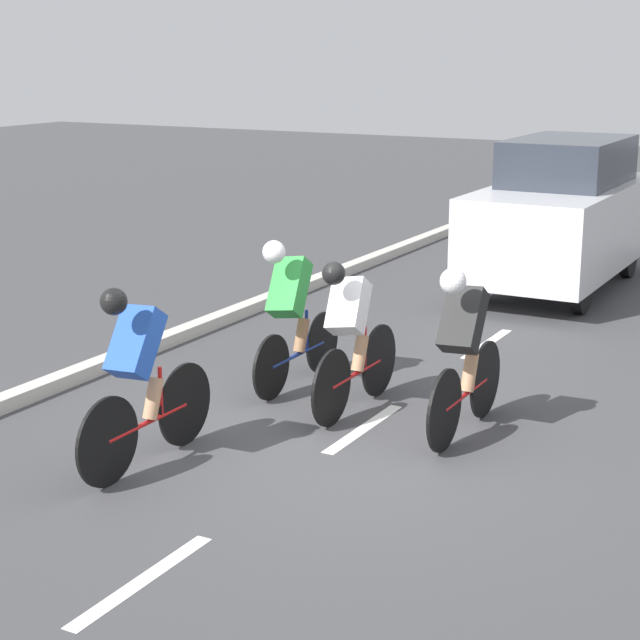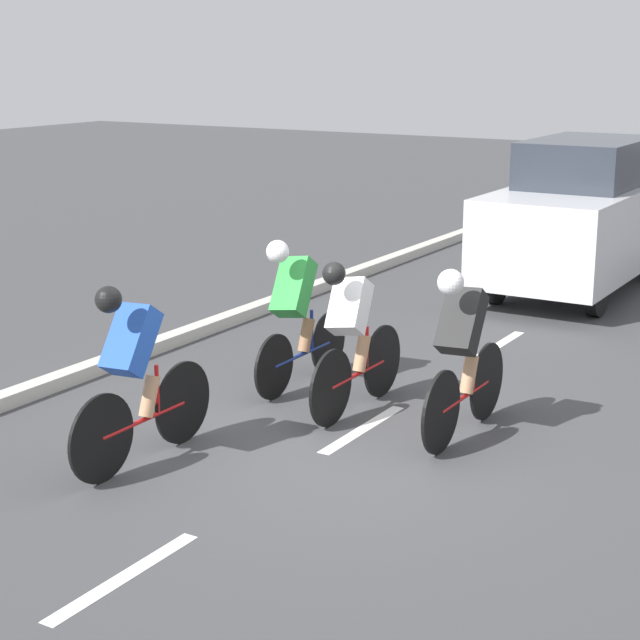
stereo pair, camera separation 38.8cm
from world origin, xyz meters
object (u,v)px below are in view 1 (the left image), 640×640
object	(u,v)px
cyclist_green	(291,309)
support_car	(562,214)
cyclist_black	(463,348)
cyclist_blue	(140,374)
cyclist_white	(351,334)

from	to	relation	value
cyclist_green	support_car	world-z (taller)	support_car
cyclist_black	cyclist_blue	size ratio (longest dim) A/B	0.98
cyclist_blue	cyclist_green	size ratio (longest dim) A/B	1.04
cyclist_black	support_car	world-z (taller)	support_car
support_car	cyclist_white	bearing A→B (deg)	88.21
cyclist_green	support_car	size ratio (longest dim) A/B	0.41
cyclist_green	support_car	distance (m)	5.83
cyclist_black	cyclist_green	distance (m)	2.05
cyclist_black	cyclist_blue	bearing A→B (deg)	43.59
support_car	cyclist_blue	bearing A→B (deg)	82.57
cyclist_green	cyclist_white	distance (m)	0.94
cyclist_white	cyclist_black	bearing A→B (deg)	174.91
cyclist_black	cyclist_blue	world-z (taller)	cyclist_black
support_car	cyclist_green	bearing A→B (deg)	79.63
cyclist_black	cyclist_white	distance (m)	1.14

